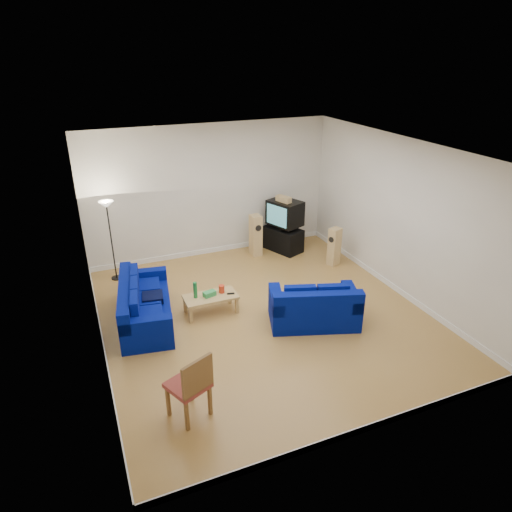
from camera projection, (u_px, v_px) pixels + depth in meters
name	position (u px, v px, depth m)	size (l,w,h in m)	color
room	(264.00, 242.00, 8.23)	(6.01, 6.51, 3.21)	brown
sofa_three_seat	(143.00, 308.00, 8.56)	(1.22, 2.20, 0.80)	#030D63
sofa_loveseat	(314.00, 309.00, 8.49)	(1.83, 1.38, 0.81)	#030D63
coffee_table	(211.00, 298.00, 8.84)	(1.02, 0.51, 0.37)	tan
bottle	(195.00, 290.00, 8.69)	(0.08, 0.08, 0.33)	#197233
tissue_box	(209.00, 294.00, 8.80)	(0.24, 0.13, 0.10)	green
red_canister	(222.00, 289.00, 8.91)	(0.11, 0.11, 0.16)	red
remote	(231.00, 294.00, 8.88)	(0.14, 0.04, 0.02)	black
tv_stand	(283.00, 239.00, 11.61)	(0.97, 0.54, 0.59)	black
av_receiver	(282.00, 226.00, 11.48)	(0.40, 0.32, 0.09)	black
television	(285.00, 213.00, 11.34)	(0.84, 0.96, 0.62)	black
centre_speaker	(284.00, 199.00, 11.12)	(0.40, 0.16, 0.14)	tan
speaker_left	(256.00, 235.00, 11.26)	(0.25, 0.33, 1.04)	tan
speaker_right	(334.00, 247.00, 10.77)	(0.33, 0.30, 0.92)	tan
floor_lamp	(108.00, 216.00, 9.66)	(0.31, 0.31, 1.82)	black
dining_chair	(191.00, 384.00, 6.19)	(0.67, 0.67, 1.06)	brown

